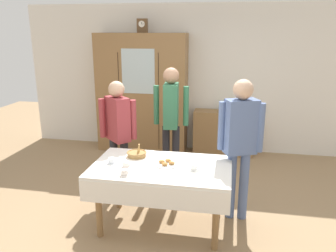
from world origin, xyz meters
The scene contains 18 objects.
ground_plane centered at (0.00, 0.00, 0.00)m, with size 12.00×12.00×0.00m, color #997A56.
back_wall centered at (0.00, 2.65, 1.35)m, with size 6.40×0.10×2.70m, color silver.
dining_table centered at (0.00, -0.23, 0.65)m, with size 1.56×0.94×0.77m.
wall_cabinet centered at (-0.90, 2.35, 1.09)m, with size 1.66×0.46×2.18m.
mantel_clock centered at (-0.87, 2.35, 2.30)m, with size 0.18×0.11×0.24m.
bookshelf_low centered at (0.63, 2.41, 0.40)m, with size 1.09×0.35×0.81m.
book_stack centered at (0.63, 2.41, 0.85)m, with size 0.18×0.21×0.08m.
tea_cup_back_edge centered at (-0.57, -0.23, 0.79)m, with size 0.13×0.13×0.06m.
tea_cup_front_edge centered at (-0.33, -0.53, 0.80)m, with size 0.13×0.13×0.06m.
tea_cup_far_left centered at (0.37, -0.25, 0.79)m, with size 0.13×0.13×0.06m.
tea_cup_near_right centered at (-0.38, -0.31, 0.80)m, with size 0.13×0.13×0.06m.
bread_basket centered at (-0.35, 0.02, 0.80)m, with size 0.24×0.24×0.16m.
pastry_plate centered at (0.05, -0.16, 0.78)m, with size 0.28×0.28×0.05m.
spoon_center centered at (0.32, 0.11, 0.77)m, with size 0.12×0.02×0.01m.
spoon_near_left centered at (0.15, -0.51, 0.77)m, with size 0.12×0.02×0.01m.
person_near_right_end centered at (0.86, 0.16, 1.05)m, with size 0.52×0.32×1.71m.
person_by_cabinet centered at (-0.75, 0.53, 0.97)m, with size 0.52×0.39×1.59m.
person_behind_table_left centered at (-0.12, 1.09, 1.06)m, with size 0.52×0.38×1.72m.
Camera 1 is at (0.73, -3.64, 2.24)m, focal length 36.06 mm.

